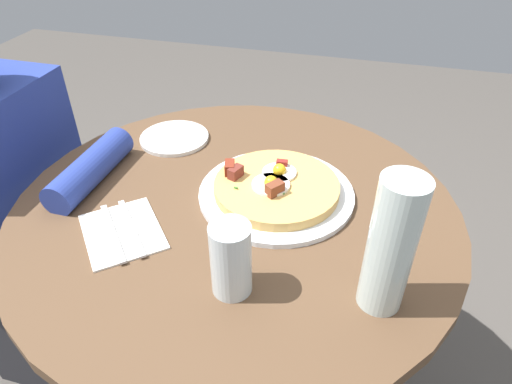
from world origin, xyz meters
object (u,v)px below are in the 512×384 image
Objects in this scene: fork at (131,227)px; water_glass at (231,259)px; pizza_plate at (276,193)px; water_bottle at (391,246)px; dining_table at (237,264)px; knife at (113,233)px; person_seated at (25,237)px; salt_shaker at (384,251)px; breakfast_pizza at (275,186)px; bread_plate at (174,138)px.

water_glass is (-0.09, -0.23, 0.06)m from fork.
pizza_plate is 0.31m from fork.
water_bottle reaches higher than pizza_plate.
knife reaches higher than dining_table.
salt_shaker is at bearing -96.08° from person_seated.
water_bottle is (-0.19, -0.92, 0.37)m from person_seated.
water_glass is at bearing 177.34° from pizza_plate.
person_seated is 6.31× the size of fork.
dining_table is 3.85× the size of water_bottle.
water_bottle is 4.74× the size of salt_shaker.
person_seated is at bearing 83.92° from salt_shaker.
breakfast_pizza reaches higher than knife.
breakfast_pizza reaches higher than fork.
bread_plate is at bearing 61.91° from breakfast_pizza.
dining_table is at bearing 73.53° from salt_shaker.
knife is (-0.37, -0.03, 0.00)m from bread_plate.
salt_shaker is (-0.14, -0.23, 0.00)m from breakfast_pizza.
salt_shaker reaches higher than bread_plate.
knife is at bearing 128.21° from dining_table.
pizza_plate is 0.27m from salt_shaker.
fork is at bearing 83.88° from water_bottle.
pizza_plate is 2.46× the size of water_glass.
salt_shaker is at bearing -61.45° from water_glass.
water_glass reaches higher than knife.
water_glass is (-0.22, -0.06, 0.25)m from dining_table.
pizza_plate is at bearing -94.86° from fork.
water_glass reaches higher than bread_plate.
pizza_plate is 0.28m from water_glass.
water_glass is at bearing -163.89° from dining_table.
bread_plate is at bearing 34.13° from water_glass.
breakfast_pizza is at bearing -94.06° from knife.
bread_plate is 0.97× the size of knife.
water_glass is at bearing 118.55° from salt_shaker.
pizza_plate is at bearing -101.28° from breakfast_pizza.
fork is (-0.35, -0.06, 0.00)m from bread_plate.
water_bottle is at bearing -137.40° from fork.
person_seated is 4.68× the size of water_bottle.
breakfast_pizza is (0.04, -0.69, 0.27)m from person_seated.
breakfast_pizza is 1.10× the size of water_bottle.
pizza_plate reaches higher than fork.
salt_shaker is (0.07, -0.50, 0.02)m from knife.
person_seated reaches higher than water_glass.
breakfast_pizza reaches higher than dining_table.
dining_table is 18.22× the size of salt_shaker.
person_seated is at bearing 93.62° from breakfast_pizza.
water_glass is at bearing 99.06° from water_bottle.
bread_plate is (0.16, 0.31, -0.00)m from pizza_plate.
fork is at bearing 127.70° from dining_table.
person_seated is at bearing 89.30° from dining_table.
water_bottle is at bearing -135.81° from pizza_plate.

